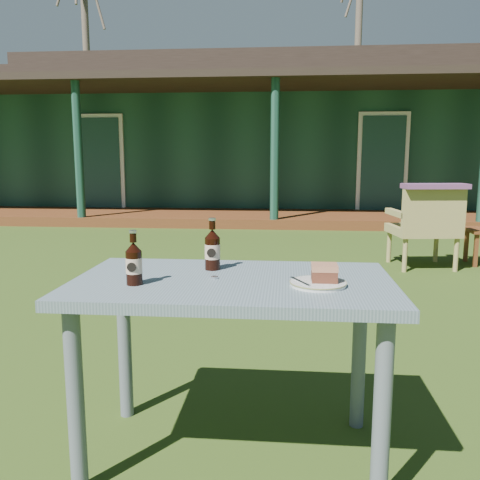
# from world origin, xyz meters

# --- Properties ---
(ground) EXTENTS (80.00, 80.00, 0.00)m
(ground) POSITION_xyz_m (0.00, 0.00, 0.00)
(ground) COLOR #334916
(pavilion) EXTENTS (15.80, 8.30, 3.45)m
(pavilion) POSITION_xyz_m (-0.00, 9.39, 1.61)
(pavilion) COLOR #173C2D
(pavilion) RESTS_ON ground
(tree_left) EXTENTS (0.28, 0.28, 10.50)m
(tree_left) POSITION_xyz_m (-8.00, 17.50, 5.25)
(tree_left) COLOR brown
(tree_left) RESTS_ON ground
(tree_mid) EXTENTS (0.28, 0.28, 9.50)m
(tree_mid) POSITION_xyz_m (3.00, 18.50, 4.75)
(tree_mid) COLOR brown
(tree_mid) RESTS_ON ground
(cafe_table) EXTENTS (1.20, 0.70, 0.72)m
(cafe_table) POSITION_xyz_m (0.00, -1.60, 0.62)
(cafe_table) COLOR slate
(cafe_table) RESTS_ON ground
(plate) EXTENTS (0.20, 0.20, 0.01)m
(plate) POSITION_xyz_m (0.31, -1.67, 0.73)
(plate) COLOR silver
(plate) RESTS_ON cafe_table
(cake_slice) EXTENTS (0.09, 0.09, 0.06)m
(cake_slice) POSITION_xyz_m (0.34, -1.66, 0.77)
(cake_slice) COLOR #52281A
(cake_slice) RESTS_ON plate
(fork) EXTENTS (0.07, 0.13, 0.00)m
(fork) POSITION_xyz_m (0.25, -1.68, 0.74)
(fork) COLOR silver
(fork) RESTS_ON plate
(cola_bottle_near) EXTENTS (0.06, 0.07, 0.21)m
(cola_bottle_near) POSITION_xyz_m (-0.10, -1.44, 0.80)
(cola_bottle_near) COLOR black
(cola_bottle_near) RESTS_ON cafe_table
(cola_bottle_far) EXTENTS (0.06, 0.06, 0.20)m
(cola_bottle_far) POSITION_xyz_m (-0.34, -1.71, 0.80)
(cola_bottle_far) COLOR black
(cola_bottle_far) RESTS_ON cafe_table
(bottle_cap) EXTENTS (0.03, 0.03, 0.01)m
(bottle_cap) POSITION_xyz_m (-0.07, -1.60, 0.72)
(bottle_cap) COLOR silver
(bottle_cap) RESTS_ON cafe_table
(armchair_left) EXTENTS (0.71, 0.67, 0.86)m
(armchair_left) POSITION_xyz_m (1.66, 1.98, 0.48)
(armchair_left) COLOR #9B8D4D
(armchair_left) RESTS_ON ground
(floral_throw) EXTENTS (0.66, 0.30, 0.05)m
(floral_throw) POSITION_xyz_m (1.68, 1.81, 0.88)
(floral_throw) COLOR #6C3C65
(floral_throw) RESTS_ON armchair_left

